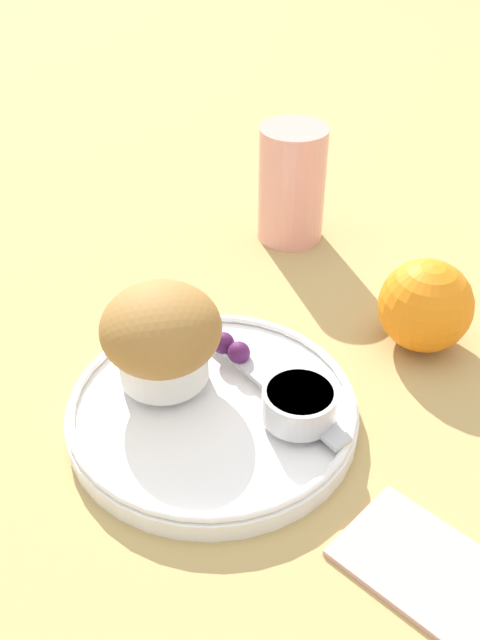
{
  "coord_description": "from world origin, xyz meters",
  "views": [
    {
      "loc": [
        0.24,
        -0.28,
        0.36
      ],
      "look_at": [
        -0.03,
        0.02,
        0.06
      ],
      "focal_mm": 40.0,
      "sensor_mm": 36.0,
      "label": 1
    }
  ],
  "objects_px": {
    "orange_fruit": "(426,306)",
    "juice_glass": "(292,184)",
    "muffin": "(161,336)",
    "butter_knife": "(268,381)"
  },
  "relations": [
    {
      "from": "muffin",
      "to": "orange_fruit",
      "type": "xyz_separation_m",
      "value": [
        0.1,
        0.18,
        -0.02
      ]
    },
    {
      "from": "butter_knife",
      "to": "orange_fruit",
      "type": "bearing_deg",
      "value": 82.02
    },
    {
      "from": "muffin",
      "to": "orange_fruit",
      "type": "distance_m",
      "value": 0.21
    },
    {
      "from": "muffin",
      "to": "juice_glass",
      "type": "relative_size",
      "value": 0.75
    },
    {
      "from": "butter_knife",
      "to": "orange_fruit",
      "type": "xyz_separation_m",
      "value": [
        0.04,
        0.14,
        0.02
      ]
    },
    {
      "from": "orange_fruit",
      "to": "juice_glass",
      "type": "distance_m",
      "value": 0.19
    },
    {
      "from": "orange_fruit",
      "to": "butter_knife",
      "type": "bearing_deg",
      "value": -107.0
    },
    {
      "from": "butter_knife",
      "to": "juice_glass",
      "type": "height_order",
      "value": "juice_glass"
    },
    {
      "from": "orange_fruit",
      "to": "juice_glass",
      "type": "relative_size",
      "value": 0.66
    },
    {
      "from": "muffin",
      "to": "juice_glass",
      "type": "height_order",
      "value": "juice_glass"
    }
  ]
}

